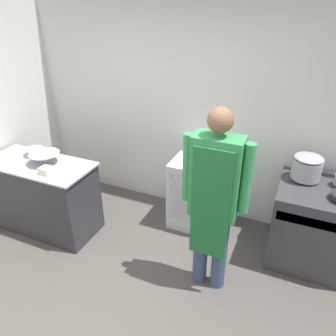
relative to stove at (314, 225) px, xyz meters
name	(u,v)px	position (x,y,z in m)	size (l,w,h in m)	color
ground_plane	(111,311)	(-1.60, -1.47, -0.44)	(14.00, 14.00, 0.00)	#4C4742
wall_back	(189,109)	(-1.60, 0.46, 0.91)	(8.00, 0.05, 2.70)	silver
prep_counter	(44,196)	(-2.98, -0.71, 0.01)	(1.28, 0.60, 0.89)	#2D2D33
stove	(314,225)	(0.00, 0.00, 0.00)	(0.83, 0.77, 0.89)	#38383D
fridge_unit	(197,192)	(-1.34, 0.12, 0.00)	(0.59, 0.58, 0.87)	silver
person_cook	(214,195)	(-0.90, -0.78, 0.60)	(0.60, 0.24, 1.83)	#38476B
mixing_bowl	(45,158)	(-2.90, -0.66, 0.51)	(0.34, 0.34, 0.12)	#9EA0A8
small_bowl	(35,152)	(-3.15, -0.55, 0.49)	(0.22, 0.22, 0.08)	#9EA0A8
plastic_tub	(46,170)	(-2.72, -0.85, 0.49)	(0.12, 0.12, 0.07)	silver
stock_pot	(307,167)	(-0.19, 0.14, 0.58)	(0.29, 0.29, 0.26)	#9EA0A8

